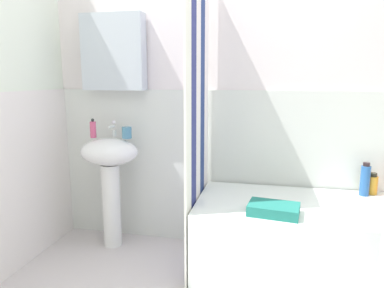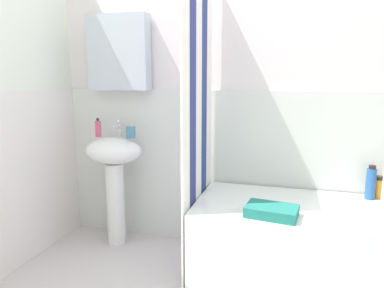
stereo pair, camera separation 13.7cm
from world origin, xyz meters
The scene contains 10 objects.
wall_back_tiled centered at (-0.06, 1.26, 1.14)m, with size 3.60×0.18×2.40m.
sink centered at (-1.07, 1.03, 0.62)m, with size 0.44×0.34×0.85m.
faucet centered at (-1.07, 1.11, 0.91)m, with size 0.03×0.12×0.12m.
soap_dispenser centered at (-1.19, 1.04, 0.91)m, with size 0.04×0.04×0.14m.
toothbrush_cup centered at (-0.94, 1.07, 0.89)m, with size 0.07×0.07×0.09m, color teal.
bathtub centered at (0.39, 0.87, 0.25)m, with size 1.46×0.70×0.51m, color white.
shower_curtain centered at (-0.36, 0.87, 1.00)m, with size 0.01×0.70×2.00m.
body_wash_bottle centered at (0.80, 1.17, 0.57)m, with size 0.07×0.07×0.15m.
lotion_bottle centered at (0.74, 1.13, 0.61)m, with size 0.06×0.06×0.23m.
towel_folded centered at (0.14, 0.65, 0.54)m, with size 0.29×0.19×0.06m, color #1F6F64.
Camera 2 is at (0.22, -1.29, 1.28)m, focal length 32.63 mm.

